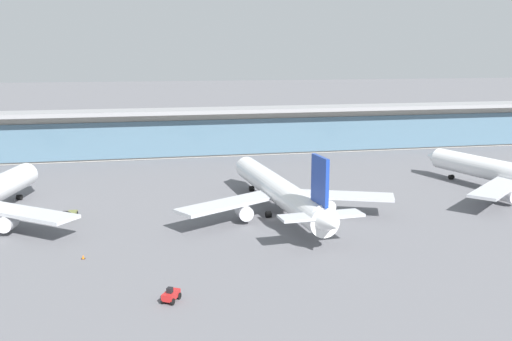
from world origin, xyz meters
TOP-DOWN VIEW (x-y plane):
  - ground_plane at (0.00, 0.00)m, footprint 1200.00×1200.00m
  - airliner_centre_stand at (2.61, 2.33)m, footprint 45.02×58.65m
  - service_truck_near_nose_olive at (-38.81, 8.52)m, footprint 2.49×6.92m
  - service_truck_mid_apron_red at (-22.16, -35.04)m, footprint 2.92×3.33m
  - terminal_building at (0.00, 74.56)m, footprint 244.33×12.80m
  - safety_cone_alpha at (-34.69, -15.91)m, footprint 0.62×0.62m

SIDE VIEW (x-z plane):
  - ground_plane at x=0.00m, z-range 0.00..0.00m
  - safety_cone_alpha at x=-34.69m, z-range -0.03..0.67m
  - service_truck_near_nose_olive at x=-38.81m, z-range -0.54..2.16m
  - service_truck_mid_apron_red at x=-22.16m, z-range -0.15..1.90m
  - airliner_centre_stand at x=2.61m, z-range -2.89..12.72m
  - terminal_building at x=0.00m, z-range 0.27..15.47m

